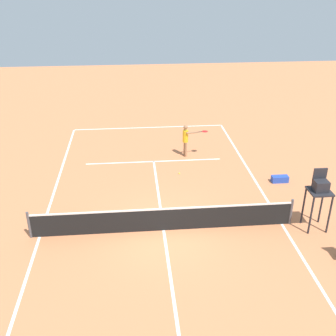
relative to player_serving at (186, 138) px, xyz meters
The scene contains 7 objects.
ground_plane 7.00m from the player_serving, 75.43° to the left, with size 60.00×60.00×0.00m, color #D37A4C.
court_lines 7.00m from the player_serving, 75.43° to the left, with size 9.24×22.44×0.01m.
tennis_net 6.95m from the player_serving, 75.43° to the left, with size 9.84×0.10×1.07m.
player_serving is the anchor object (origin of this frame).
tennis_ball 2.38m from the player_serving, 73.81° to the left, with size 0.07×0.07×0.07m, color #CCE033.
umpire_chair 8.08m from the player_serving, 119.21° to the left, with size 0.80×0.80×2.41m.
equipment_bag 5.21m from the player_serving, 139.71° to the left, with size 0.76×0.32×0.30m, color #2647B7.
Camera 1 is at (1.02, 12.76, 8.83)m, focal length 43.71 mm.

